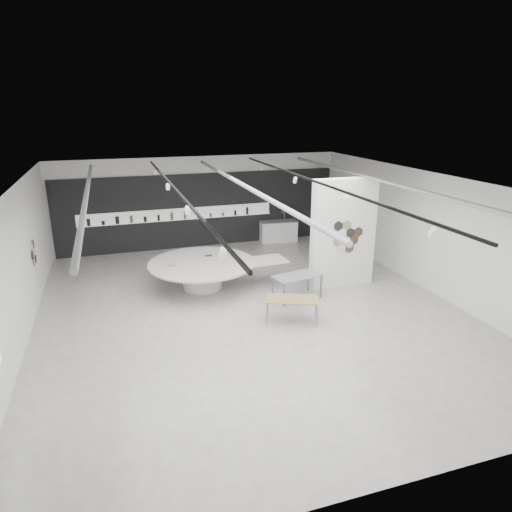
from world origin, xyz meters
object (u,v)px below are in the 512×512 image
object	(u,v)px
kitchen_counter	(279,231)
sample_table_wood	(292,300)
display_island	(204,271)
partition_column	(343,233)
sample_table_stone	(297,277)

from	to	relation	value
kitchen_counter	sample_table_wood	bearing A→B (deg)	-103.08
display_island	kitchen_counter	world-z (taller)	kitchen_counter
partition_column	kitchen_counter	xyz separation A→B (m)	(-0.15, 5.52, -1.33)
sample_table_wood	kitchen_counter	distance (m)	7.92
partition_column	sample_table_stone	bearing A→B (deg)	-162.26
partition_column	sample_table_wood	size ratio (longest dim) A/B	2.24
sample_table_stone	sample_table_wood	bearing A→B (deg)	-117.98
partition_column	display_island	size ratio (longest dim) A/B	0.78
display_island	sample_table_wood	world-z (taller)	display_island
sample_table_stone	kitchen_counter	bearing A→B (deg)	74.57
display_island	sample_table_wood	bearing A→B (deg)	-63.58
partition_column	sample_table_wood	world-z (taller)	partition_column
partition_column	sample_table_wood	xyz separation A→B (m)	(-2.60, -2.01, -1.17)
sample_table_wood	sample_table_stone	world-z (taller)	sample_table_stone
kitchen_counter	display_island	bearing A→B (deg)	-129.51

